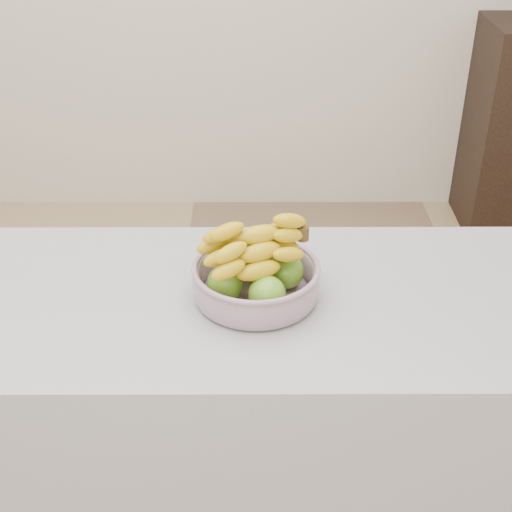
% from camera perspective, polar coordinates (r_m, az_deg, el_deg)
% --- Properties ---
extents(ground, '(4.00, 4.00, 0.00)m').
position_cam_1_polar(ground, '(2.29, -8.77, -19.17)').
color(ground, tan).
rests_on(ground, ground).
extents(counter, '(2.00, 0.60, 0.90)m').
position_cam_1_polar(counter, '(1.82, -10.75, -14.92)').
color(counter, '#A3A4AB').
rests_on(counter, ground).
extents(fruit_bowl, '(0.27, 0.27, 0.17)m').
position_cam_1_polar(fruit_bowl, '(1.47, -0.01, -1.58)').
color(fruit_bowl, '#A9B5CB').
rests_on(fruit_bowl, counter).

